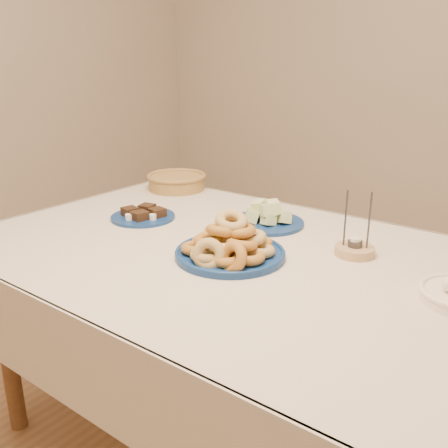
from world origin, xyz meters
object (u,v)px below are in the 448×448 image
(dining_table, at_px, (234,282))
(candle_holder, at_px, (355,249))
(donut_platter, at_px, (229,246))
(brownie_plate, at_px, (143,215))
(melon_plate, at_px, (267,217))
(wicker_basket, at_px, (177,181))

(dining_table, distance_m, candle_holder, 0.38)
(dining_table, height_order, candle_holder, candle_holder)
(dining_table, distance_m, donut_platter, 0.16)
(dining_table, relative_size, brownie_plate, 6.91)
(brownie_plate, bearing_deg, dining_table, -6.90)
(melon_plate, bearing_deg, dining_table, -77.99)
(dining_table, bearing_deg, melon_plate, 102.01)
(donut_platter, relative_size, wicker_basket, 1.37)
(wicker_basket, relative_size, candle_holder, 1.46)
(dining_table, xyz_separation_m, candle_holder, (0.31, 0.19, 0.12))
(wicker_basket, bearing_deg, dining_table, -34.69)
(donut_platter, relative_size, brownie_plate, 1.59)
(donut_platter, height_order, melon_plate, donut_platter)
(melon_plate, relative_size, wicker_basket, 1.05)
(dining_table, xyz_separation_m, wicker_basket, (-0.65, 0.45, 0.14))
(donut_platter, bearing_deg, brownie_plate, 167.05)
(dining_table, xyz_separation_m, donut_platter, (0.02, -0.06, 0.14))
(melon_plate, bearing_deg, brownie_plate, -150.76)
(dining_table, xyz_separation_m, melon_plate, (-0.06, 0.28, 0.13))
(donut_platter, bearing_deg, dining_table, 113.72)
(melon_plate, bearing_deg, donut_platter, -75.94)
(melon_plate, relative_size, brownie_plate, 1.22)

